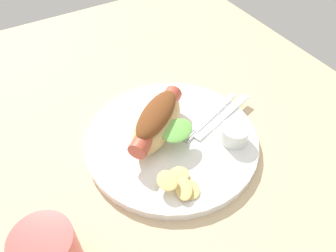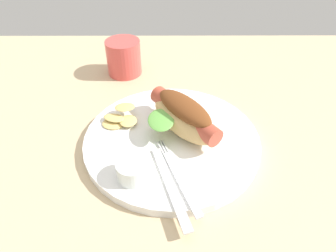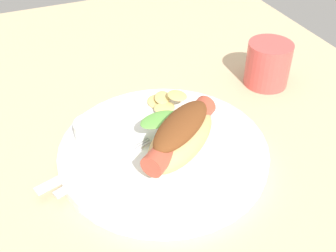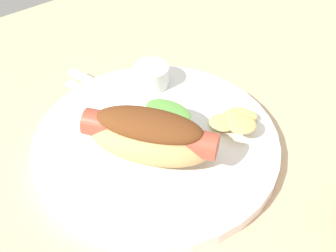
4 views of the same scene
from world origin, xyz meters
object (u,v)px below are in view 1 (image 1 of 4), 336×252
at_px(hot_dog, 158,121).
at_px(plate, 172,141).
at_px(fork, 211,115).
at_px(chips_pile, 180,183).
at_px(knife, 223,116).
at_px(sauce_ramekin, 235,134).

bearing_deg(hot_dog, plate, 90.49).
xyz_separation_m(fork, chips_pile, (0.10, -0.14, 0.01)).
distance_m(fork, knife, 0.02).
xyz_separation_m(hot_dog, fork, (0.01, 0.11, -0.03)).
bearing_deg(knife, plate, -18.86).
xyz_separation_m(hot_dog, knife, (0.02, 0.13, -0.03)).
distance_m(sauce_ramekin, fork, 0.07).
xyz_separation_m(plate, fork, (-0.01, 0.09, 0.01)).
bearing_deg(plate, chips_pile, -23.85).
bearing_deg(chips_pile, fork, 127.66).
height_order(hot_dog, knife, hot_dog).
bearing_deg(knife, chips_pile, 13.95).
relative_size(sauce_ramekin, fork, 0.32).
bearing_deg(sauce_ramekin, fork, 179.01).
distance_m(hot_dog, fork, 0.11).
relative_size(plate, hot_dog, 1.96).
relative_size(hot_dog, chips_pile, 2.28).
height_order(sauce_ramekin, fork, sauce_ramekin).
bearing_deg(sauce_ramekin, plate, -123.04).
bearing_deg(chips_pile, sauce_ramekin, 104.98).
bearing_deg(fork, chips_pile, 17.14).
height_order(fork, chips_pile, chips_pile).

